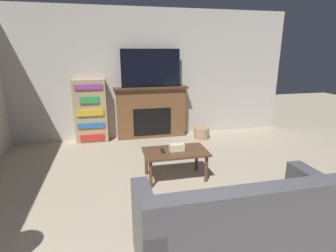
% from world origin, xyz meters
% --- Properties ---
extents(wall_back, '(6.45, 0.06, 2.70)m').
position_xyz_m(wall_back, '(0.00, 4.51, 1.35)').
color(wall_back, beige).
rests_on(wall_back, ground_plane).
extents(fireplace, '(1.58, 0.28, 1.11)m').
position_xyz_m(fireplace, '(0.13, 4.37, 0.56)').
color(fireplace, brown).
rests_on(fireplace, ground_plane).
extents(tv, '(1.23, 0.03, 0.78)m').
position_xyz_m(tv, '(0.13, 4.35, 1.50)').
color(tv, black).
rests_on(tv, fireplace).
extents(couch, '(1.82, 0.86, 0.93)m').
position_xyz_m(couch, '(0.29, 0.61, 0.31)').
color(couch, '#4C4C51').
rests_on(couch, ground_plane).
extents(coffee_table, '(0.93, 0.54, 0.44)m').
position_xyz_m(coffee_table, '(0.15, 2.34, 0.37)').
color(coffee_table, brown).
rests_on(coffee_table, ground_plane).
extents(tissue_box, '(0.22, 0.12, 0.10)m').
position_xyz_m(tissue_box, '(0.17, 2.35, 0.49)').
color(tissue_box, beige).
rests_on(tissue_box, coffee_table).
extents(remote_control, '(0.04, 0.15, 0.02)m').
position_xyz_m(remote_control, '(-0.04, 2.36, 0.45)').
color(remote_control, black).
rests_on(remote_control, coffee_table).
extents(bookshelf, '(0.65, 0.29, 1.30)m').
position_xyz_m(bookshelf, '(-1.14, 4.34, 0.65)').
color(bookshelf, tan).
rests_on(bookshelf, ground_plane).
extents(storage_basket, '(0.33, 0.33, 0.24)m').
position_xyz_m(storage_basket, '(1.18, 4.02, 0.12)').
color(storage_basket, tan).
rests_on(storage_basket, ground_plane).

